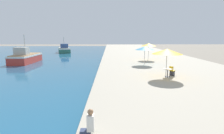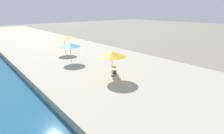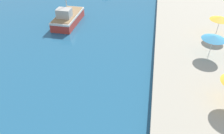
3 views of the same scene
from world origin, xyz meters
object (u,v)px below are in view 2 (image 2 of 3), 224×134
at_px(cafe_table, 113,71).
at_px(cafe_umbrella_striped, 64,38).
at_px(cafe_umbrella_pink, 112,54).
at_px(cafe_umbrella_white, 70,45).
at_px(cafe_chair_left, 115,71).

bearing_deg(cafe_table, cafe_umbrella_striped, 85.81).
relative_size(cafe_umbrella_pink, cafe_table, 3.34).
distance_m(cafe_umbrella_white, cafe_chair_left, 7.17).
relative_size(cafe_table, cafe_chair_left, 0.88).
bearing_deg(cafe_umbrella_white, cafe_table, -84.78).
distance_m(cafe_umbrella_striped, cafe_chair_left, 11.71).
relative_size(cafe_umbrella_white, cafe_umbrella_striped, 0.97).
xyz_separation_m(cafe_umbrella_pink, cafe_umbrella_white, (-0.52, 7.27, -0.17)).
xyz_separation_m(cafe_umbrella_white, cafe_chair_left, (1.23, -6.83, -1.80)).
bearing_deg(cafe_umbrella_pink, cafe_umbrella_striped, 85.11).
relative_size(cafe_umbrella_pink, cafe_umbrella_striped, 1.04).
bearing_deg(cafe_umbrella_white, cafe_chair_left, -79.75).
bearing_deg(cafe_umbrella_pink, cafe_chair_left, 31.72).
bearing_deg(cafe_chair_left, cafe_table, -90.00).
relative_size(cafe_umbrella_white, cafe_table, 3.09).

